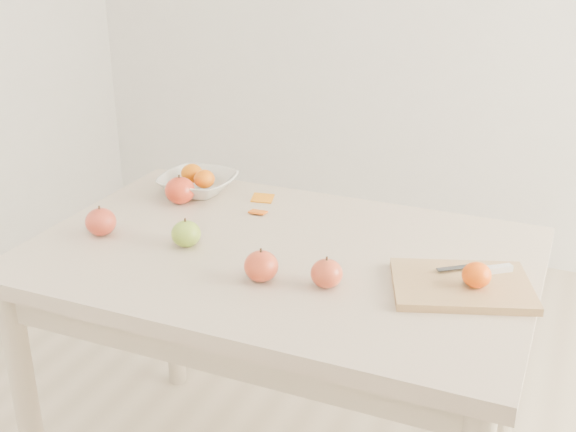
% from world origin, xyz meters
% --- Properties ---
extents(table, '(1.20, 0.80, 0.75)m').
position_xyz_m(table, '(0.00, 0.00, 0.65)').
color(table, '#C2AA92').
rests_on(table, ground).
extents(cutting_board, '(0.35, 0.30, 0.02)m').
position_xyz_m(cutting_board, '(0.44, -0.03, 0.76)').
color(cutting_board, tan).
rests_on(cutting_board, table).
extents(board_tangerine, '(0.06, 0.06, 0.05)m').
position_xyz_m(board_tangerine, '(0.47, -0.04, 0.80)').
color(board_tangerine, '#CC4307').
rests_on(board_tangerine, cutting_board).
extents(fruit_bowl, '(0.21, 0.21, 0.05)m').
position_xyz_m(fruit_bowl, '(-0.37, 0.26, 0.78)').
color(fruit_bowl, silver).
rests_on(fruit_bowl, table).
extents(bowl_tangerine_near, '(0.06, 0.06, 0.06)m').
position_xyz_m(bowl_tangerine_near, '(-0.40, 0.27, 0.80)').
color(bowl_tangerine_near, '#CB6307').
rests_on(bowl_tangerine_near, fruit_bowl).
extents(bowl_tangerine_far, '(0.06, 0.06, 0.05)m').
position_xyz_m(bowl_tangerine_far, '(-0.34, 0.25, 0.80)').
color(bowl_tangerine_far, '#D86407').
rests_on(bowl_tangerine_far, fruit_bowl).
extents(orange_peel_a, '(0.07, 0.05, 0.01)m').
position_xyz_m(orange_peel_a, '(-0.18, 0.28, 0.75)').
color(orange_peel_a, orange).
rests_on(orange_peel_a, table).
extents(orange_peel_b, '(0.05, 0.04, 0.01)m').
position_xyz_m(orange_peel_b, '(-0.15, 0.19, 0.75)').
color(orange_peel_b, orange).
rests_on(orange_peel_b, table).
extents(paring_knife, '(0.16, 0.09, 0.01)m').
position_xyz_m(paring_knife, '(0.49, 0.05, 0.78)').
color(paring_knife, white).
rests_on(paring_knife, cutting_board).
extents(apple_green, '(0.07, 0.07, 0.07)m').
position_xyz_m(apple_green, '(-0.22, -0.07, 0.78)').
color(apple_green, '#5B8615').
rests_on(apple_green, table).
extents(apple_red_a, '(0.08, 0.08, 0.08)m').
position_xyz_m(apple_red_a, '(-0.38, 0.17, 0.79)').
color(apple_red_a, '#91030E').
rests_on(apple_red_a, table).
extents(apple_red_c, '(0.08, 0.08, 0.07)m').
position_xyz_m(apple_red_c, '(0.02, -0.16, 0.78)').
color(apple_red_c, '#970211').
rests_on(apple_red_c, table).
extents(apple_red_b, '(0.08, 0.08, 0.07)m').
position_xyz_m(apple_red_b, '(-0.45, -0.09, 0.78)').
color(apple_red_b, maroon).
rests_on(apple_red_b, table).
extents(apple_red_e, '(0.07, 0.07, 0.06)m').
position_xyz_m(apple_red_e, '(0.17, -0.13, 0.78)').
color(apple_red_e, maroon).
rests_on(apple_red_e, table).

